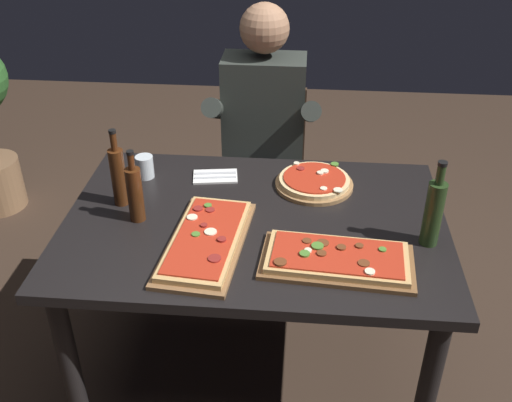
{
  "coord_description": "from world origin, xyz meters",
  "views": [
    {
      "loc": [
        0.16,
        -1.8,
        1.96
      ],
      "look_at": [
        0.0,
        0.05,
        0.79
      ],
      "focal_mm": 41.67,
      "sensor_mm": 36.0,
      "label": 1
    }
  ],
  "objects_px": {
    "seated_diner": "(263,132)",
    "pizza_rectangular_front": "(337,259)",
    "pizza_round_far": "(314,182)",
    "tumbler_near_camera": "(145,167)",
    "pizza_rectangular_left": "(206,240)",
    "oil_bottle_amber": "(135,193)",
    "vinegar_bottle_green": "(118,175)",
    "diner_chair": "(264,167)",
    "dining_table": "(255,241)",
    "wine_bottle_dark": "(434,211)"
  },
  "relations": [
    {
      "from": "wine_bottle_dark",
      "to": "diner_chair",
      "type": "height_order",
      "value": "wine_bottle_dark"
    },
    {
      "from": "dining_table",
      "to": "pizza_rectangular_left",
      "type": "xyz_separation_m",
      "value": [
        -0.15,
        -0.17,
        0.12
      ]
    },
    {
      "from": "dining_table",
      "to": "tumbler_near_camera",
      "type": "distance_m",
      "value": 0.57
    },
    {
      "from": "pizza_rectangular_front",
      "to": "wine_bottle_dark",
      "type": "relative_size",
      "value": 1.63
    },
    {
      "from": "dining_table",
      "to": "pizza_rectangular_left",
      "type": "distance_m",
      "value": 0.26
    },
    {
      "from": "vinegar_bottle_green",
      "to": "pizza_rectangular_front",
      "type": "bearing_deg",
      "value": -20.83
    },
    {
      "from": "oil_bottle_amber",
      "to": "seated_diner",
      "type": "bearing_deg",
      "value": 62.39
    },
    {
      "from": "dining_table",
      "to": "diner_chair",
      "type": "distance_m",
      "value": 0.87
    },
    {
      "from": "pizza_round_far",
      "to": "oil_bottle_amber",
      "type": "relative_size",
      "value": 1.11
    },
    {
      "from": "dining_table",
      "to": "pizza_rectangular_front",
      "type": "height_order",
      "value": "pizza_rectangular_front"
    },
    {
      "from": "pizza_round_far",
      "to": "seated_diner",
      "type": "bearing_deg",
      "value": 117.06
    },
    {
      "from": "dining_table",
      "to": "vinegar_bottle_green",
      "type": "xyz_separation_m",
      "value": [
        -0.52,
        0.07,
        0.22
      ]
    },
    {
      "from": "pizza_rectangular_front",
      "to": "vinegar_bottle_green",
      "type": "relative_size",
      "value": 1.68
    },
    {
      "from": "diner_chair",
      "to": "seated_diner",
      "type": "bearing_deg",
      "value": -90.0
    },
    {
      "from": "pizza_rectangular_front",
      "to": "pizza_round_far",
      "type": "distance_m",
      "value": 0.5
    },
    {
      "from": "pizza_rectangular_front",
      "to": "oil_bottle_amber",
      "type": "bearing_deg",
      "value": 164.07
    },
    {
      "from": "pizza_rectangular_left",
      "to": "oil_bottle_amber",
      "type": "xyz_separation_m",
      "value": [
        -0.27,
        0.14,
        0.09
      ]
    },
    {
      "from": "dining_table",
      "to": "tumbler_near_camera",
      "type": "xyz_separation_m",
      "value": [
        -0.48,
        0.28,
        0.14
      ]
    },
    {
      "from": "vinegar_bottle_green",
      "to": "tumbler_near_camera",
      "type": "height_order",
      "value": "vinegar_bottle_green"
    },
    {
      "from": "wine_bottle_dark",
      "to": "seated_diner",
      "type": "distance_m",
      "value": 1.05
    },
    {
      "from": "pizza_rectangular_front",
      "to": "diner_chair",
      "type": "distance_m",
      "value": 1.17
    },
    {
      "from": "tumbler_near_camera",
      "to": "pizza_round_far",
      "type": "bearing_deg",
      "value": -1.31
    },
    {
      "from": "pizza_rectangular_front",
      "to": "tumbler_near_camera",
      "type": "relative_size",
      "value": 5.55
    },
    {
      "from": "diner_chair",
      "to": "seated_diner",
      "type": "xyz_separation_m",
      "value": [
        0.0,
        -0.12,
        0.26
      ]
    },
    {
      "from": "pizza_rectangular_left",
      "to": "diner_chair",
      "type": "distance_m",
      "value": 1.07
    },
    {
      "from": "diner_chair",
      "to": "oil_bottle_amber",
      "type": "bearing_deg",
      "value": -114.34
    },
    {
      "from": "pizza_round_far",
      "to": "vinegar_bottle_green",
      "type": "distance_m",
      "value": 0.76
    },
    {
      "from": "dining_table",
      "to": "diner_chair",
      "type": "bearing_deg",
      "value": 91.76
    },
    {
      "from": "dining_table",
      "to": "wine_bottle_dark",
      "type": "distance_m",
      "value": 0.66
    },
    {
      "from": "pizza_rectangular_front",
      "to": "pizza_round_far",
      "type": "bearing_deg",
      "value": 98.64
    },
    {
      "from": "vinegar_bottle_green",
      "to": "seated_diner",
      "type": "distance_m",
      "value": 0.84
    },
    {
      "from": "pizza_rectangular_front",
      "to": "wine_bottle_dark",
      "type": "height_order",
      "value": "wine_bottle_dark"
    },
    {
      "from": "pizza_round_far",
      "to": "pizza_rectangular_left",
      "type": "bearing_deg",
      "value": -130.51
    },
    {
      "from": "seated_diner",
      "to": "pizza_rectangular_front",
      "type": "bearing_deg",
      "value": -71.9
    },
    {
      "from": "tumbler_near_camera",
      "to": "vinegar_bottle_green",
      "type": "bearing_deg",
      "value": -101.31
    },
    {
      "from": "oil_bottle_amber",
      "to": "tumbler_near_camera",
      "type": "xyz_separation_m",
      "value": [
        -0.05,
        0.31,
        -0.07
      ]
    },
    {
      "from": "oil_bottle_amber",
      "to": "seated_diner",
      "type": "height_order",
      "value": "seated_diner"
    },
    {
      "from": "pizza_round_far",
      "to": "tumbler_near_camera",
      "type": "height_order",
      "value": "tumbler_near_camera"
    },
    {
      "from": "wine_bottle_dark",
      "to": "vinegar_bottle_green",
      "type": "height_order",
      "value": "wine_bottle_dark"
    },
    {
      "from": "pizza_round_far",
      "to": "wine_bottle_dark",
      "type": "bearing_deg",
      "value": -41.67
    },
    {
      "from": "pizza_rectangular_left",
      "to": "pizza_round_far",
      "type": "distance_m",
      "value": 0.57
    },
    {
      "from": "dining_table",
      "to": "seated_diner",
      "type": "bearing_deg",
      "value": 92.05
    },
    {
      "from": "oil_bottle_amber",
      "to": "vinegar_bottle_green",
      "type": "relative_size",
      "value": 0.91
    },
    {
      "from": "pizza_rectangular_left",
      "to": "wine_bottle_dark",
      "type": "relative_size",
      "value": 1.74
    },
    {
      "from": "pizza_round_far",
      "to": "wine_bottle_dark",
      "type": "xyz_separation_m",
      "value": [
        0.39,
        -0.35,
        0.11
      ]
    },
    {
      "from": "wine_bottle_dark",
      "to": "vinegar_bottle_green",
      "type": "distance_m",
      "value": 1.14
    },
    {
      "from": "vinegar_bottle_green",
      "to": "dining_table",
      "type": "bearing_deg",
      "value": -7.78
    },
    {
      "from": "tumbler_near_camera",
      "to": "seated_diner",
      "type": "bearing_deg",
      "value": 45.54
    },
    {
      "from": "dining_table",
      "to": "seated_diner",
      "type": "distance_m",
      "value": 0.74
    },
    {
      "from": "pizza_rectangular_front",
      "to": "diner_chair",
      "type": "bearing_deg",
      "value": 106.22
    }
  ]
}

